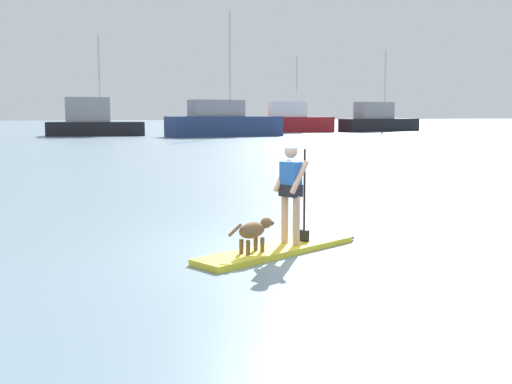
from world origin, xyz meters
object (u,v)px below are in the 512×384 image
Objects in this scene: paddleboard at (287,248)px; dog at (254,231)px; moored_boat_far_port at (93,122)px; person_paddler at (291,187)px; moored_boat_starboard at (378,120)px; moored_boat_center at (223,122)px; moored_boat_port at (291,121)px.

paddleboard is 3.69× the size of dog.
person_paddler is at bearing -92.75° from moored_boat_far_port.
moored_boat_starboard is (39.48, 60.28, 0.95)m from dog.
dog is at bearing -93.53° from moored_boat_far_port.
moored_boat_starboard is (35.98, 3.54, -0.06)m from moored_boat_far_port.
person_paddler is 0.14× the size of moored_boat_starboard.
moored_boat_far_port is at bearing 86.47° from dog.
moored_boat_far_port is at bearing 152.01° from moored_boat_center.
moored_boat_starboard is at bearing 56.78° from dog.
person_paddler is at bearing 23.83° from dog.
moored_boat_port is (24.14, 4.29, -0.05)m from moored_boat_far_port.
moored_boat_port is (12.18, 10.64, -0.01)m from moored_boat_center.
moored_boat_starboard is at bearing 22.38° from moored_boat_center.
moored_boat_starboard is (38.78, 59.98, 1.35)m from paddleboard.
moored_boat_far_port is at bearing 87.15° from paddleboard.
person_paddler is at bearing -122.84° from moored_boat_starboard.
moored_boat_port is at bearing 66.08° from paddleboard.
moored_boat_center reaches higher than paddleboard.
moored_boat_starboard is at bearing 57.16° from person_paddler.
paddleboard is 52.23m from moored_boat_center.
moored_boat_center reaches higher than moored_boat_far_port.
moored_boat_center reaches higher than dog.
moored_boat_starboard is at bearing 5.61° from moored_boat_far_port.
person_paddler reaches higher than paddleboard.
moored_boat_center is at bearing -138.85° from moored_boat_port.
moored_boat_center is 0.99× the size of moored_boat_starboard.
moored_boat_port is 0.83× the size of moored_boat_starboard.
paddleboard is 0.34× the size of moored_boat_port.
moored_boat_center is (14.66, 50.04, 0.34)m from person_paddler.
person_paddler is 52.15m from moored_boat_center.
moored_boat_port is at bearing 65.64° from dog.
moored_boat_port reaches higher than dog.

